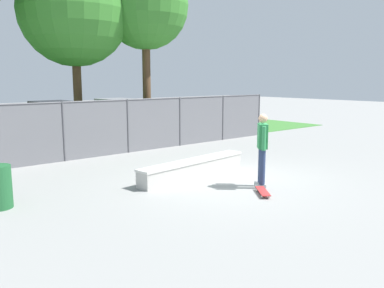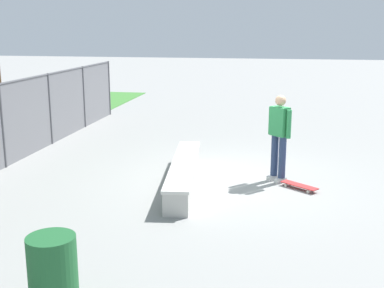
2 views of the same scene
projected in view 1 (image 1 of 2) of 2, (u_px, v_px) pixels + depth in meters
name	position (u px, v px, depth m)	size (l,w,h in m)	color
ground_plane	(232.00, 180.00, 10.59)	(80.00, 80.00, 0.00)	gray
grass_strip	(33.00, 127.00, 22.33)	(26.37, 20.00, 0.02)	#3D7A33
concrete_ledge	(194.00, 168.00, 10.92)	(3.76, 0.91, 0.48)	#B7B5AD
skateboarder	(262.00, 147.00, 9.74)	(0.45, 0.46, 1.82)	beige
skateboard	(263.00, 191.00, 9.27)	(0.65, 0.76, 0.09)	red
chainlink_fence	(128.00, 124.00, 14.38)	(14.44, 0.07, 1.94)	#4C4C51
tree_near_right	(74.00, 11.00, 14.65)	(4.05, 4.05, 7.15)	#513823
tree_mid	(145.00, 7.00, 15.43)	(3.36, 3.36, 7.13)	#513823
car_black	(54.00, 119.00, 18.21)	(2.17, 4.28, 1.66)	black
car_white	(118.00, 115.00, 20.53)	(2.17, 4.28, 1.66)	silver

